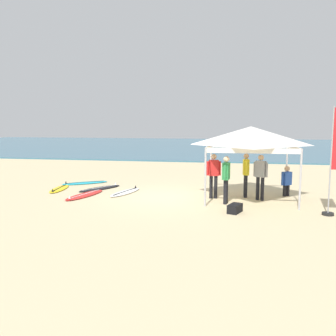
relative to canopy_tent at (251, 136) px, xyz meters
The scene contains 15 objects.
ground_plane 3.90m from the canopy_tent, behind, with size 80.00×80.00×0.00m, color beige.
sea 30.27m from the canopy_tent, 95.83° to the left, with size 80.00×36.00×0.10m, color #386B84.
canopy_tent is the anchor object (origin of this frame).
surfboard_black 6.81m from the canopy_tent, behind, with size 1.62×2.15×0.19m.
surfboard_white 5.52m from the canopy_tent, behind, with size 1.06×2.15×0.19m.
surfboard_yellow 8.38m from the canopy_tent, behind, with size 0.77×1.99×0.19m.
surfboard_cyan 8.18m from the canopy_tent, 164.80° to the left, with size 2.10×1.72×0.19m.
surfboard_red 6.86m from the canopy_tent, behind, with size 1.11×2.37×0.19m.
person_grey 1.47m from the canopy_tent, 28.52° to the right, with size 0.51×0.35×1.71m.
person_red 1.96m from the canopy_tent, behind, with size 0.54×0.28×1.71m.
person_green 1.94m from the canopy_tent, 130.19° to the right, with size 0.28×0.54×1.71m.
person_yellow 1.43m from the canopy_tent, 117.40° to the left, with size 0.24×0.55×1.71m.
person_blue 2.38m from the canopy_tent, 26.72° to the left, with size 0.45×0.40×1.20m.
banner_flag 3.31m from the canopy_tent, 40.21° to the right, with size 0.60×0.36×3.40m.
gear_bag_near_tent 3.25m from the canopy_tent, 103.37° to the right, with size 0.60×0.32×0.28m, color black.
Camera 1 is at (2.41, -13.46, 2.90)m, focal length 38.30 mm.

